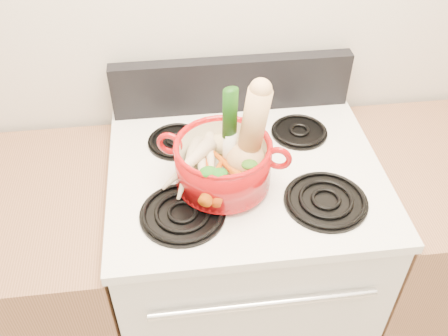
{
  "coord_description": "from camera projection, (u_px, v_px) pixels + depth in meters",
  "views": [
    {
      "loc": [
        -0.19,
        0.36,
        1.91
      ],
      "look_at": [
        -0.07,
        1.32,
        1.03
      ],
      "focal_mm": 40.0,
      "sensor_mm": 36.0,
      "label": 1
    }
  ],
  "objects": [
    {
      "name": "burner_front_right",
      "position": [
        326.0,
        200.0,
        1.32
      ],
      "size": [
        0.22,
        0.22,
        0.02
      ],
      "primitive_type": "cylinder",
      "color": "black",
      "rests_on": "cooktop"
    },
    {
      "name": "control_backsplash",
      "position": [
        232.0,
        85.0,
        1.59
      ],
      "size": [
        0.76,
        0.05,
        0.18
      ],
      "primitive_type": "cube",
      "color": "black",
      "rests_on": "cooktop"
    },
    {
      "name": "parsnip_2",
      "position": [
        210.0,
        154.0,
        1.35
      ],
      "size": [
        0.05,
        0.19,
        0.06
      ],
      "primitive_type": "cone",
      "rotation": [
        1.66,
        0.0,
        -0.04
      ],
      "color": "beige",
      "rests_on": "dutch_oven"
    },
    {
      "name": "dutch_oven",
      "position": [
        223.0,
        163.0,
        1.32
      ],
      "size": [
        0.32,
        0.32,
        0.13
      ],
      "primitive_type": "cylinder",
      "rotation": [
        0.0,
        0.0,
        -0.33
      ],
      "color": "#9C0A0C",
      "rests_on": "burner_front_left"
    },
    {
      "name": "carrot_1",
      "position": [
        214.0,
        180.0,
        1.29
      ],
      "size": [
        0.1,
        0.17,
        0.05
      ],
      "primitive_type": "cone",
      "rotation": [
        1.66,
        0.0,
        -0.4
      ],
      "color": "#D9590A",
      "rests_on": "dutch_oven"
    },
    {
      "name": "squash",
      "position": [
        250.0,
        133.0,
        1.26
      ],
      "size": [
        0.17,
        0.15,
        0.27
      ],
      "primitive_type": null,
      "rotation": [
        0.0,
        0.12,
        -0.38
      ],
      "color": "#DBB170",
      "rests_on": "dutch_oven"
    },
    {
      "name": "parsnip_0",
      "position": [
        201.0,
        159.0,
        1.35
      ],
      "size": [
        0.05,
        0.25,
        0.07
      ],
      "primitive_type": "cone",
      "rotation": [
        1.66,
        0.0,
        0.0
      ],
      "color": "beige",
      "rests_on": "dutch_oven"
    },
    {
      "name": "carrot_0",
      "position": [
        212.0,
        180.0,
        1.3
      ],
      "size": [
        0.05,
        0.17,
        0.05
      ],
      "primitive_type": "cone",
      "rotation": [
        1.66,
        0.0,
        0.08
      ],
      "color": "#CC470A",
      "rests_on": "dutch_oven"
    },
    {
      "name": "burner_back_right",
      "position": [
        299.0,
        131.0,
        1.54
      ],
      "size": [
        0.17,
        0.17,
        0.02
      ],
      "primitive_type": "cylinder",
      "color": "black",
      "rests_on": "cooktop"
    },
    {
      "name": "ginger",
      "position": [
        222.0,
        144.0,
        1.4
      ],
      "size": [
        0.11,
        0.1,
        0.05
      ],
      "primitive_type": "ellipsoid",
      "rotation": [
        0.0,
        0.0,
        -0.37
      ],
      "color": "tan",
      "rests_on": "dutch_oven"
    },
    {
      "name": "pot_handle_left",
      "position": [
        170.0,
        143.0,
        1.31
      ],
      "size": [
        0.07,
        0.04,
        0.07
      ],
      "primitive_type": "torus",
      "rotation": [
        1.57,
        0.0,
        -0.33
      ],
      "color": "#9C0A0C",
      "rests_on": "dutch_oven"
    },
    {
      "name": "carrot_2",
      "position": [
        228.0,
        167.0,
        1.32
      ],
      "size": [
        0.11,
        0.16,
        0.05
      ],
      "primitive_type": "cone",
      "rotation": [
        1.66,
        0.0,
        0.53
      ],
      "color": "#CC520A",
      "rests_on": "dutch_oven"
    },
    {
      "name": "leek",
      "position": [
        230.0,
        129.0,
        1.28
      ],
      "size": [
        0.06,
        0.06,
        0.27
      ],
      "primitive_type": "cylinder",
      "rotation": [
        0.03,
        0.0,
        0.36
      ],
      "color": "white",
      "rests_on": "dutch_oven"
    },
    {
      "name": "cooktop",
      "position": [
        245.0,
        172.0,
        1.44
      ],
      "size": [
        0.78,
        0.67,
        0.03
      ],
      "primitive_type": "cube",
      "color": "white",
      "rests_on": "stove_body"
    },
    {
      "name": "parsnip_3",
      "position": [
        188.0,
        163.0,
        1.31
      ],
      "size": [
        0.17,
        0.17,
        0.06
      ],
      "primitive_type": "cone",
      "rotation": [
        1.66,
        0.0,
        -0.79
      ],
      "color": "beige",
      "rests_on": "dutch_oven"
    },
    {
      "name": "burner_back_left",
      "position": [
        176.0,
        140.0,
        1.51
      ],
      "size": [
        0.17,
        0.17,
        0.02
      ],
      "primitive_type": "cylinder",
      "color": "black",
      "rests_on": "cooktop"
    },
    {
      "name": "burner_front_left",
      "position": [
        183.0,
        213.0,
        1.29
      ],
      "size": [
        0.22,
        0.22,
        0.02
      ],
      "primitive_type": "cylinder",
      "color": "black",
      "rests_on": "cooktop"
    },
    {
      "name": "parsnip_1",
      "position": [
        188.0,
        168.0,
        1.32
      ],
      "size": [
        0.11,
        0.21,
        0.06
      ],
      "primitive_type": "cone",
      "rotation": [
        1.66,
        0.0,
        -0.32
      ],
      "color": "beige",
      "rests_on": "dutch_oven"
    },
    {
      "name": "stove_body",
      "position": [
        242.0,
        271.0,
        1.76
      ],
      "size": [
        0.76,
        0.65,
        0.92
      ],
      "primitive_type": "cube",
      "color": "silver",
      "rests_on": "floor"
    },
    {
      "name": "pot_handle_right",
      "position": [
        278.0,
        158.0,
        1.27
      ],
      "size": [
        0.07,
        0.04,
        0.07
      ],
      "primitive_type": "torus",
      "rotation": [
        1.57,
        0.0,
        -0.33
      ],
      "color": "#9C0A0C",
      "rests_on": "dutch_oven"
    },
    {
      "name": "oven_handle",
      "position": [
        264.0,
        304.0,
        1.29
      ],
      "size": [
        0.6,
        0.02,
        0.02
      ],
      "primitive_type": "cylinder",
      "rotation": [
        0.0,
        1.57,
        0.0
      ],
      "color": "silver",
      "rests_on": "stove_body"
    }
  ]
}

